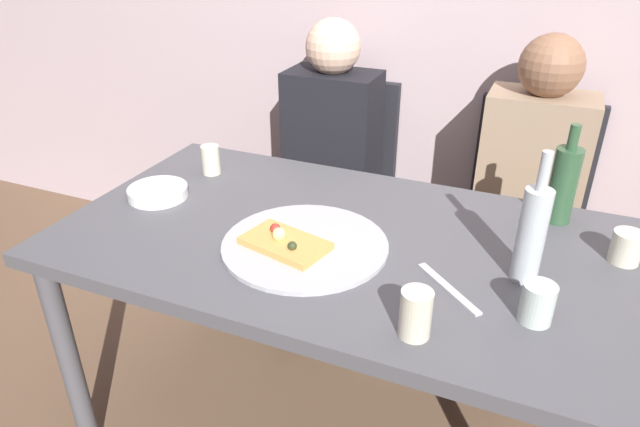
% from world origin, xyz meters
% --- Properties ---
extents(ground_plane, '(8.00, 8.00, 0.00)m').
position_xyz_m(ground_plane, '(0.00, 0.00, 0.00)').
color(ground_plane, brown).
extents(dining_table, '(1.56, 0.85, 0.73)m').
position_xyz_m(dining_table, '(0.00, 0.00, 0.66)').
color(dining_table, '#4C4C51').
rests_on(dining_table, ground_plane).
extents(pizza_tray, '(0.44, 0.44, 0.01)m').
position_xyz_m(pizza_tray, '(-0.08, -0.09, 0.74)').
color(pizza_tray, '#ADADB2').
rests_on(pizza_tray, dining_table).
extents(pizza_slice_last, '(0.24, 0.18, 0.05)m').
position_xyz_m(pizza_slice_last, '(-0.12, -0.12, 0.76)').
color(pizza_slice_last, tan).
rests_on(pizza_slice_last, pizza_tray).
extents(wine_bottle, '(0.06, 0.06, 0.33)m').
position_xyz_m(wine_bottle, '(0.46, -0.02, 0.86)').
color(wine_bottle, '#B2BCC1').
rests_on(wine_bottle, dining_table).
extents(beer_bottle, '(0.07, 0.07, 0.28)m').
position_xyz_m(beer_bottle, '(0.52, 0.32, 0.85)').
color(beer_bottle, '#2D5133').
rests_on(beer_bottle, dining_table).
extents(tumbler_near, '(0.07, 0.07, 0.09)m').
position_xyz_m(tumbler_near, '(0.50, -0.17, 0.78)').
color(tumbler_near, '#B7C6BC').
rests_on(tumbler_near, dining_table).
extents(tumbler_far, '(0.06, 0.06, 0.10)m').
position_xyz_m(tumbler_far, '(-0.56, 0.22, 0.78)').
color(tumbler_far, beige).
rests_on(tumbler_far, dining_table).
extents(wine_glass, '(0.08, 0.08, 0.08)m').
position_xyz_m(wine_glass, '(0.69, 0.16, 0.78)').
color(wine_glass, beige).
rests_on(wine_glass, dining_table).
extents(short_glass, '(0.07, 0.07, 0.11)m').
position_xyz_m(short_glass, '(0.28, -0.32, 0.79)').
color(short_glass, beige).
rests_on(short_glass, dining_table).
extents(plate_stack, '(0.18, 0.18, 0.03)m').
position_xyz_m(plate_stack, '(-0.61, 0.00, 0.75)').
color(plate_stack, white).
rests_on(plate_stack, dining_table).
extents(table_knife, '(0.18, 0.16, 0.01)m').
position_xyz_m(table_knife, '(0.31, -0.13, 0.74)').
color(table_knife, '#B7B7BC').
rests_on(table_knife, dining_table).
extents(chair_left, '(0.44, 0.44, 0.90)m').
position_xyz_m(chair_left, '(-0.34, 0.83, 0.51)').
color(chair_left, black).
rests_on(chair_left, ground_plane).
extents(chair_right, '(0.44, 0.44, 0.90)m').
position_xyz_m(chair_right, '(0.43, 0.83, 0.51)').
color(chair_right, black).
rests_on(chair_right, ground_plane).
extents(guest_in_sweater, '(0.36, 0.56, 1.17)m').
position_xyz_m(guest_in_sweater, '(-0.34, 0.68, 0.64)').
color(guest_in_sweater, black).
rests_on(guest_in_sweater, ground_plane).
extents(guest_in_beanie, '(0.36, 0.56, 1.17)m').
position_xyz_m(guest_in_beanie, '(0.43, 0.68, 0.64)').
color(guest_in_beanie, '#937A60').
rests_on(guest_in_beanie, ground_plane).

